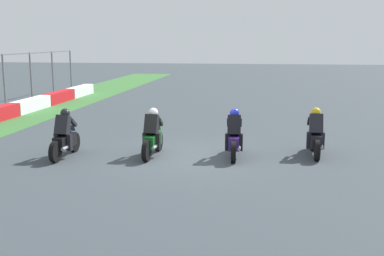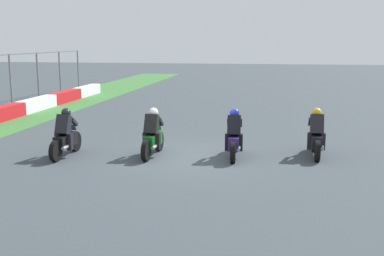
# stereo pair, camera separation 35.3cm
# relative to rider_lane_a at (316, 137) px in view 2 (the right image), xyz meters

# --- Properties ---
(ground_plane) EXTENTS (120.00, 120.00, 0.00)m
(ground_plane) POSITION_rel_rider_lane_a_xyz_m (-0.76, 3.89, -0.62)
(ground_plane) COLOR #3A4247
(rider_lane_a) EXTENTS (2.04, 0.54, 1.51)m
(rider_lane_a) POSITION_rel_rider_lane_a_xyz_m (0.00, 0.00, 0.00)
(rider_lane_a) COLOR black
(rider_lane_a) RESTS_ON ground_plane
(rider_lane_b) EXTENTS (2.04, 0.55, 1.51)m
(rider_lane_b) POSITION_rel_rider_lane_a_xyz_m (-0.60, 2.51, 0.00)
(rider_lane_b) COLOR black
(rider_lane_b) RESTS_ON ground_plane
(rider_lane_c) EXTENTS (2.04, 0.55, 1.51)m
(rider_lane_c) POSITION_rel_rider_lane_a_xyz_m (-0.82, 5.04, 0.00)
(rider_lane_c) COLOR black
(rider_lane_c) RESTS_ON ground_plane
(rider_lane_d) EXTENTS (2.04, 0.54, 1.51)m
(rider_lane_d) POSITION_rel_rider_lane_a_xyz_m (-1.33, 7.71, 0.00)
(rider_lane_d) COLOR black
(rider_lane_d) RESTS_ON ground_plane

